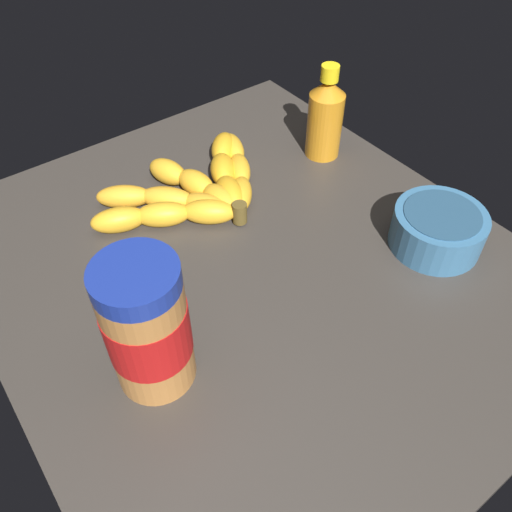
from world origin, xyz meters
TOP-DOWN VIEW (x-y plane):
  - ground_plane at (0.00, 0.00)cm, footprint 72.18×62.52cm
  - banana_bunch at (14.72, -1.54)cm, footprint 18.58×28.69cm
  - peanut_butter_jar at (-7.06, 17.49)cm, footprint 8.27×8.27cm
  - honey_bottle at (12.31, -23.10)cm, footprint 5.35×5.35cm
  - small_bowl at (-11.91, -20.99)cm, footprint 11.75×11.75cm

SIDE VIEW (x-z plane):
  - ground_plane at x=0.00cm, z-range -3.93..0.00cm
  - banana_bunch at x=14.72cm, z-range -0.12..3.55cm
  - small_bowl at x=-11.91cm, z-range 0.08..5.40cm
  - honey_bottle at x=12.31cm, z-range -0.82..13.75cm
  - peanut_butter_jar at x=-7.06cm, z-range -0.11..15.82cm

